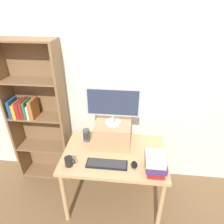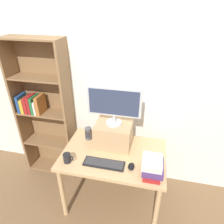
{
  "view_description": "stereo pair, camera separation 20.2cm",
  "coord_description": "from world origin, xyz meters",
  "px_view_note": "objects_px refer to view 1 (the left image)",
  "views": [
    {
      "loc": [
        0.15,
        -1.69,
        2.24
      ],
      "look_at": [
        -0.03,
        0.06,
        1.25
      ],
      "focal_mm": 32.0,
      "sensor_mm": 36.0,
      "label": 1
    },
    {
      "loc": [
        0.35,
        -1.65,
        2.24
      ],
      "look_at": [
        -0.03,
        0.06,
        1.25
      ],
      "focal_mm": 32.0,
      "sensor_mm": 36.0,
      "label": 2
    }
  ],
  "objects_px": {
    "riser_box": "(113,134)",
    "coffee_mug": "(69,162)",
    "book_stack": "(156,163)",
    "keyboard": "(107,164)",
    "computer_monitor": "(113,104)",
    "desk": "(114,159)",
    "bookshelf_unit": "(37,114)",
    "desk_speaker": "(86,135)",
    "computer_mouse": "(134,165)"
  },
  "relations": [
    {
      "from": "desk_speaker",
      "to": "coffee_mug",
      "type": "bearing_deg",
      "value": -101.33
    },
    {
      "from": "desk",
      "to": "computer_mouse",
      "type": "bearing_deg",
      "value": -39.36
    },
    {
      "from": "keyboard",
      "to": "riser_box",
      "type": "bearing_deg",
      "value": 85.85
    },
    {
      "from": "computer_mouse",
      "to": "bookshelf_unit",
      "type": "bearing_deg",
      "value": 155.28
    },
    {
      "from": "book_stack",
      "to": "riser_box",
      "type": "bearing_deg",
      "value": 141.99
    },
    {
      "from": "desk",
      "to": "riser_box",
      "type": "distance_m",
      "value": 0.29
    },
    {
      "from": "computer_mouse",
      "to": "desk_speaker",
      "type": "distance_m",
      "value": 0.68
    },
    {
      "from": "desk",
      "to": "coffee_mug",
      "type": "relative_size",
      "value": 10.06
    },
    {
      "from": "computer_monitor",
      "to": "book_stack",
      "type": "distance_m",
      "value": 0.73
    },
    {
      "from": "desk",
      "to": "coffee_mug",
      "type": "xyz_separation_m",
      "value": [
        -0.44,
        -0.24,
        0.14
      ]
    },
    {
      "from": "book_stack",
      "to": "coffee_mug",
      "type": "bearing_deg",
      "value": -177.29
    },
    {
      "from": "computer_mouse",
      "to": "coffee_mug",
      "type": "distance_m",
      "value": 0.66
    },
    {
      "from": "desk",
      "to": "desk_speaker",
      "type": "height_order",
      "value": "desk_speaker"
    },
    {
      "from": "bookshelf_unit",
      "to": "riser_box",
      "type": "relative_size",
      "value": 4.75
    },
    {
      "from": "bookshelf_unit",
      "to": "desk_speaker",
      "type": "relative_size",
      "value": 12.32
    },
    {
      "from": "desk_speaker",
      "to": "bookshelf_unit",
      "type": "bearing_deg",
      "value": 162.83
    },
    {
      "from": "riser_box",
      "to": "book_stack",
      "type": "xyz_separation_m",
      "value": [
        0.46,
        -0.36,
        -0.06
      ]
    },
    {
      "from": "desk",
      "to": "bookshelf_unit",
      "type": "height_order",
      "value": "bookshelf_unit"
    },
    {
      "from": "keyboard",
      "to": "computer_monitor",
      "type": "bearing_deg",
      "value": 85.83
    },
    {
      "from": "keyboard",
      "to": "computer_mouse",
      "type": "height_order",
      "value": "computer_mouse"
    },
    {
      "from": "riser_box",
      "to": "desk_speaker",
      "type": "relative_size",
      "value": 2.59
    },
    {
      "from": "riser_box",
      "to": "book_stack",
      "type": "bearing_deg",
      "value": -38.01
    },
    {
      "from": "bookshelf_unit",
      "to": "coffee_mug",
      "type": "height_order",
      "value": "bookshelf_unit"
    },
    {
      "from": "bookshelf_unit",
      "to": "computer_monitor",
      "type": "height_order",
      "value": "bookshelf_unit"
    },
    {
      "from": "bookshelf_unit",
      "to": "book_stack",
      "type": "height_order",
      "value": "bookshelf_unit"
    },
    {
      "from": "riser_box",
      "to": "book_stack",
      "type": "distance_m",
      "value": 0.58
    },
    {
      "from": "keyboard",
      "to": "book_stack",
      "type": "height_order",
      "value": "book_stack"
    },
    {
      "from": "keyboard",
      "to": "bookshelf_unit",
      "type": "bearing_deg",
      "value": 148.76
    },
    {
      "from": "desk",
      "to": "riser_box",
      "type": "bearing_deg",
      "value": 102.34
    },
    {
      "from": "riser_box",
      "to": "desk_speaker",
      "type": "height_order",
      "value": "riser_box"
    },
    {
      "from": "coffee_mug",
      "to": "desk_speaker",
      "type": "distance_m",
      "value": 0.43
    },
    {
      "from": "desk",
      "to": "computer_monitor",
      "type": "relative_size",
      "value": 1.95
    },
    {
      "from": "keyboard",
      "to": "coffee_mug",
      "type": "distance_m",
      "value": 0.38
    },
    {
      "from": "computer_monitor",
      "to": "book_stack",
      "type": "relative_size",
      "value": 2.13
    },
    {
      "from": "riser_box",
      "to": "coffee_mug",
      "type": "bearing_deg",
      "value": -135.5
    },
    {
      "from": "bookshelf_unit",
      "to": "computer_mouse",
      "type": "distance_m",
      "value": 1.39
    },
    {
      "from": "keyboard",
      "to": "desk_speaker",
      "type": "relative_size",
      "value": 2.74
    },
    {
      "from": "bookshelf_unit",
      "to": "desk_speaker",
      "type": "height_order",
      "value": "bookshelf_unit"
    },
    {
      "from": "bookshelf_unit",
      "to": "computer_monitor",
      "type": "xyz_separation_m",
      "value": [
        1.0,
        -0.24,
        0.33
      ]
    },
    {
      "from": "desk",
      "to": "coffee_mug",
      "type": "bearing_deg",
      "value": -151.57
    },
    {
      "from": "desk",
      "to": "bookshelf_unit",
      "type": "bearing_deg",
      "value": 158.94
    },
    {
      "from": "keyboard",
      "to": "coffee_mug",
      "type": "bearing_deg",
      "value": -173.27
    },
    {
      "from": "desk",
      "to": "riser_box",
      "type": "xyz_separation_m",
      "value": [
        -0.03,
        0.16,
        0.23
      ]
    },
    {
      "from": "computer_mouse",
      "to": "book_stack",
      "type": "height_order",
      "value": "book_stack"
    },
    {
      "from": "book_stack",
      "to": "bookshelf_unit",
      "type": "bearing_deg",
      "value": 157.76
    },
    {
      "from": "book_stack",
      "to": "keyboard",
      "type": "bearing_deg",
      "value": 179.53
    },
    {
      "from": "computer_monitor",
      "to": "bookshelf_unit",
      "type": "bearing_deg",
      "value": 166.47
    },
    {
      "from": "bookshelf_unit",
      "to": "riser_box",
      "type": "height_order",
      "value": "bookshelf_unit"
    },
    {
      "from": "riser_box",
      "to": "keyboard",
      "type": "xyz_separation_m",
      "value": [
        -0.03,
        -0.35,
        -0.13
      ]
    },
    {
      "from": "book_stack",
      "to": "desk_speaker",
      "type": "xyz_separation_m",
      "value": [
        -0.77,
        0.38,
        -0.01
      ]
    }
  ]
}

